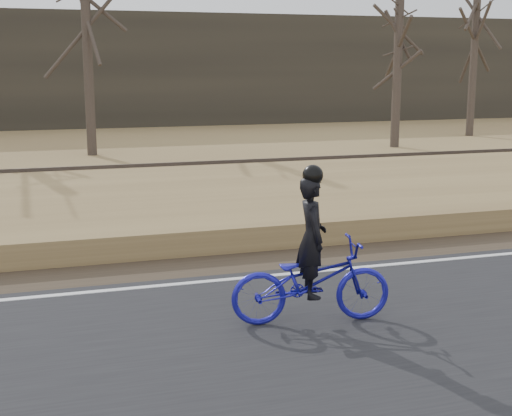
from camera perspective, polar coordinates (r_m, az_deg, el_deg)
name	(u,v)px	position (r m, az deg, el deg)	size (l,w,h in m)	color
treeline_backdrop	(0,70)	(40.03, -19.82, 10.34)	(120.00, 4.00, 6.00)	#383328
cyclist	(311,273)	(9.15, 4.44, -5.22)	(2.14, 1.01, 2.05)	#19179F
bare_tree_center	(87,28)	(27.03, -13.41, 13.81)	(0.36, 0.36, 9.15)	#463B33
bare_tree_right	(397,64)	(29.48, 11.25, 11.24)	(0.36, 0.36, 6.64)	#463B33
bare_tree_far_right	(475,45)	(35.09, 17.09, 12.35)	(0.36, 0.36, 8.33)	#463B33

